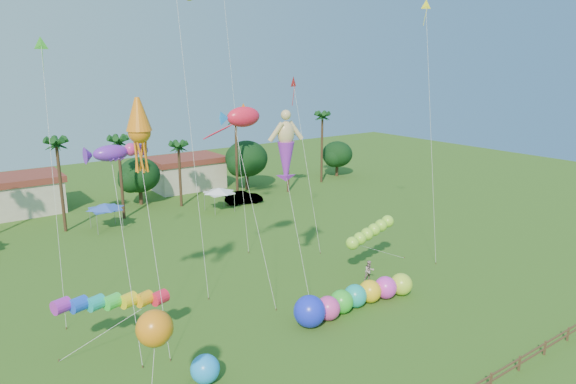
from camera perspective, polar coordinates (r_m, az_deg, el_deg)
ground at (r=35.13m, az=10.10°, el=-17.75°), size 160.00×160.00×0.00m
tree_line at (r=70.61m, az=-13.98°, el=2.17°), size 69.46×8.91×11.00m
buildings_row at (r=74.63m, az=-20.36°, el=0.53°), size 35.00×7.00×4.00m
tent_row at (r=60.90m, az=-19.48°, el=-1.60°), size 31.00×4.00×0.60m
car_b at (r=69.30m, az=-4.92°, el=-0.63°), size 5.17×2.65×1.63m
spectator_b at (r=45.44m, az=9.01°, el=-8.67°), size 1.09×0.95×1.89m
caterpillar_inflatable at (r=40.26m, az=7.03°, el=-11.67°), size 11.37×2.44×2.32m
blue_ball at (r=32.43m, az=-9.20°, el=-18.84°), size 1.75×1.75×1.75m
rainbow_tube at (r=36.04m, az=-16.71°, el=-11.88°), size 8.33×2.05×3.47m
green_worm at (r=45.37m, az=7.17°, el=-5.67°), size 10.37×1.30×3.83m
orange_ball_kite at (r=26.75m, az=-14.60°, el=-14.45°), size 2.12×1.91×6.76m
merman_kite at (r=39.54m, az=-0.23°, el=4.57°), size 2.68×4.83×14.52m
fish_kite at (r=41.37m, az=-4.96°, el=8.31°), size 4.43×6.61×15.18m
squid_kite at (r=33.89m, az=-16.18°, el=6.39°), size 2.00×4.78×16.47m
lobster_kite at (r=35.10m, az=-19.08°, el=4.10°), size 4.25×6.45×13.55m
delta_kite_red at (r=52.13m, az=0.66°, el=11.81°), size 1.35×5.42×17.18m
delta_kite_yellow at (r=50.34m, az=15.12°, el=18.51°), size 1.28×4.14×23.94m
delta_kite_green at (r=41.67m, az=-25.71°, el=13.99°), size 2.06×5.20×20.27m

